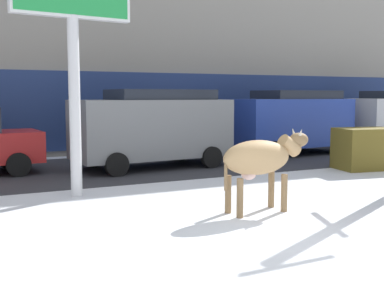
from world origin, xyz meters
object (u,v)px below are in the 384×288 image
object	(u,v)px
car_grey_van	(153,126)
dumpster	(366,149)
cow_tan	(260,159)
car_blue_van	(291,120)

from	to	relation	value
car_grey_van	dumpster	bearing A→B (deg)	-28.61
cow_tan	car_grey_van	distance (m)	6.01
car_grey_van	cow_tan	bearing A→B (deg)	-92.12
dumpster	car_grey_van	bearing A→B (deg)	151.39
cow_tan	dumpster	xyz separation A→B (m)	(5.72, 3.00, -0.39)
car_grey_van	dumpster	world-z (taller)	car_grey_van
cow_tan	car_grey_van	size ratio (longest dim) A/B	0.40
cow_tan	car_grey_van	world-z (taller)	car_grey_van
cow_tan	car_blue_van	bearing A→B (deg)	49.08
cow_tan	car_grey_van	xyz separation A→B (m)	(0.22, 6.00, 0.25)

